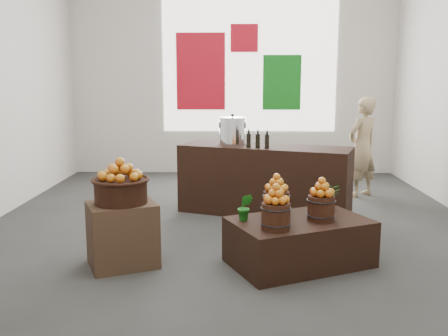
{
  "coord_description": "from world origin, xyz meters",
  "views": [
    {
      "loc": [
        0.02,
        -5.89,
        1.75
      ],
      "look_at": [
        -0.09,
        -0.4,
        0.78
      ],
      "focal_mm": 40.0,
      "sensor_mm": 36.0,
      "label": 1
    }
  ],
  "objects_px": {
    "counter": "(264,180)",
    "stock_pot_left": "(232,132)",
    "crate": "(122,234)",
    "display_table": "(299,242)",
    "wicker_basket": "(121,191)",
    "shopper": "(362,147)"
  },
  "relations": [
    {
      "from": "counter",
      "to": "stock_pot_left",
      "type": "xyz_separation_m",
      "value": [
        -0.42,
        0.15,
        0.62
      ]
    },
    {
      "from": "shopper",
      "to": "stock_pot_left",
      "type": "bearing_deg",
      "value": -12.06
    },
    {
      "from": "crate",
      "to": "wicker_basket",
      "type": "distance_m",
      "value": 0.42
    },
    {
      "from": "wicker_basket",
      "to": "shopper",
      "type": "xyz_separation_m",
      "value": [
        2.98,
        2.95,
        0.03
      ]
    },
    {
      "from": "display_table",
      "to": "stock_pot_left",
      "type": "relative_size",
      "value": 3.75
    },
    {
      "from": "shopper",
      "to": "display_table",
      "type": "bearing_deg",
      "value": 29.41
    },
    {
      "from": "counter",
      "to": "stock_pot_left",
      "type": "height_order",
      "value": "stock_pot_left"
    },
    {
      "from": "counter",
      "to": "crate",
      "type": "bearing_deg",
      "value": -107.3
    },
    {
      "from": "counter",
      "to": "shopper",
      "type": "distance_m",
      "value": 1.87
    },
    {
      "from": "wicker_basket",
      "to": "counter",
      "type": "distance_m",
      "value": 2.42
    },
    {
      "from": "crate",
      "to": "display_table",
      "type": "relative_size",
      "value": 0.48
    },
    {
      "from": "crate",
      "to": "counter",
      "type": "xyz_separation_m",
      "value": [
        1.46,
        1.91,
        0.15
      ]
    },
    {
      "from": "crate",
      "to": "counter",
      "type": "relative_size",
      "value": 0.28
    },
    {
      "from": "crate",
      "to": "display_table",
      "type": "distance_m",
      "value": 1.69
    },
    {
      "from": "wicker_basket",
      "to": "display_table",
      "type": "distance_m",
      "value": 1.76
    },
    {
      "from": "stock_pot_left",
      "to": "counter",
      "type": "bearing_deg",
      "value": -20.0
    },
    {
      "from": "stock_pot_left",
      "to": "shopper",
      "type": "xyz_separation_m",
      "value": [
        1.95,
        0.88,
        -0.32
      ]
    },
    {
      "from": "display_table",
      "to": "counter",
      "type": "distance_m",
      "value": 1.88
    },
    {
      "from": "display_table",
      "to": "stock_pot_left",
      "type": "bearing_deg",
      "value": 83.36
    },
    {
      "from": "wicker_basket",
      "to": "shopper",
      "type": "relative_size",
      "value": 0.32
    },
    {
      "from": "crate",
      "to": "wicker_basket",
      "type": "bearing_deg",
      "value": 0.0
    },
    {
      "from": "stock_pot_left",
      "to": "shopper",
      "type": "bearing_deg",
      "value": 24.28
    }
  ]
}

